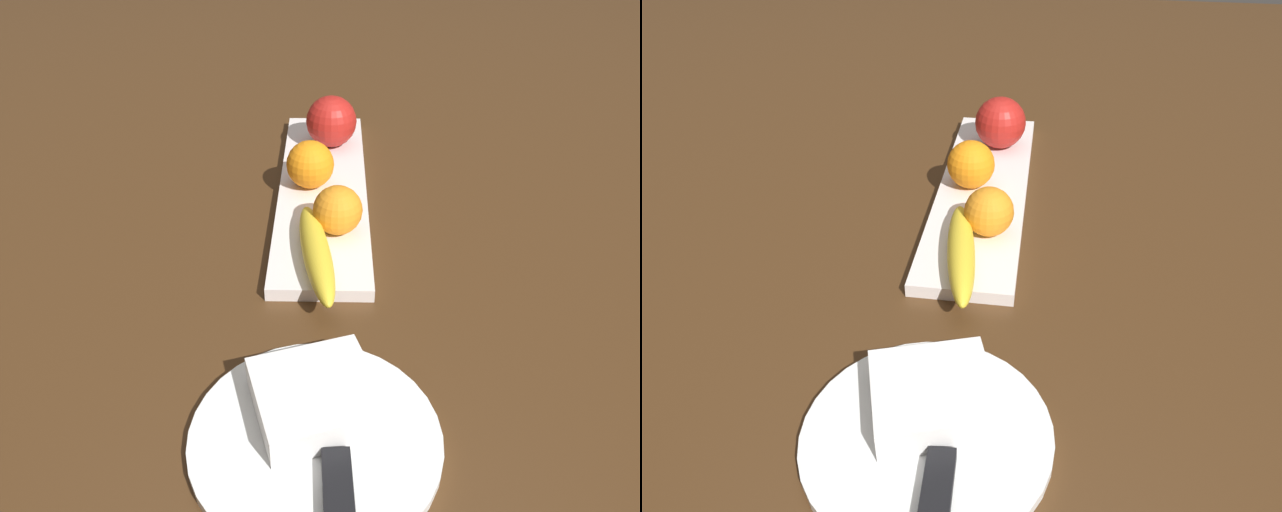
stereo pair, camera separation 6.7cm
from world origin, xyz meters
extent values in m
plane|color=#452B15|center=(0.00, 0.00, 0.00)|extent=(2.40, 2.40, 0.00)
cube|color=white|center=(-0.02, 0.03, 0.01)|extent=(0.47, 0.12, 0.02)
sphere|color=#AF1E19|center=(0.11, 0.02, 0.06)|extent=(0.08, 0.08, 0.08)
ellipsoid|color=gold|center=(-0.21, 0.03, 0.03)|extent=(0.20, 0.06, 0.03)
sphere|color=orange|center=(-0.02, 0.04, 0.05)|extent=(0.07, 0.07, 0.07)
sphere|color=orange|center=(-0.14, 0.01, 0.05)|extent=(0.06, 0.06, 0.06)
cylinder|color=white|center=(-0.45, 0.03, 0.01)|extent=(0.22, 0.22, 0.01)
cube|color=white|center=(-0.42, 0.03, 0.03)|extent=(0.13, 0.13, 0.03)
cube|color=silver|center=(-0.45, 0.01, 0.01)|extent=(0.15, 0.03, 0.00)
cube|color=black|center=(-0.51, 0.01, 0.02)|extent=(0.09, 0.03, 0.01)
camera|label=1|loc=(-0.77, 0.02, 0.44)|focal=33.50mm
camera|label=2|loc=(-0.76, -0.05, 0.44)|focal=33.50mm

